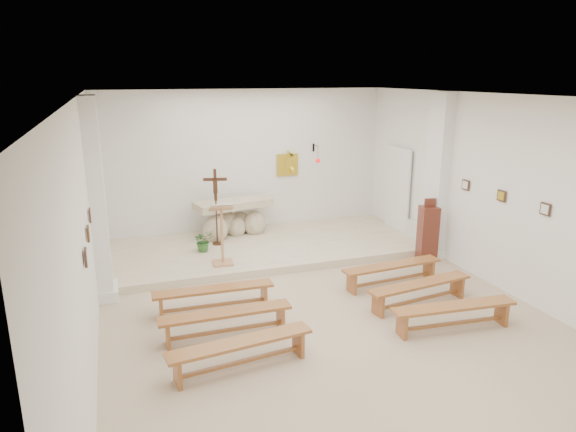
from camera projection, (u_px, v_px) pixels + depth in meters
name	position (u px, v px, depth m)	size (l,w,h in m)	color
ground	(326.00, 317.00, 8.36)	(7.00, 10.00, 0.00)	#C8B090
wall_left	(86.00, 236.00, 6.79)	(0.02, 10.00, 3.50)	white
wall_right	(511.00, 196.00, 9.00)	(0.02, 10.00, 3.50)	white
wall_back	(246.00, 163.00, 12.44)	(7.00, 0.02, 3.50)	white
ceiling	(330.00, 98.00, 7.43)	(7.00, 10.00, 0.02)	silver
sanctuary_platform	(264.00, 247.00, 11.53)	(6.98, 3.00, 0.15)	beige
pilaster_left	(97.00, 201.00, 8.65)	(0.26, 0.55, 3.50)	white
pilaster_right	(437.00, 176.00, 10.78)	(0.26, 0.55, 3.50)	white
gold_wall_relief	(287.00, 165.00, 12.77)	(0.55, 0.04, 0.55)	gold
sanctuary_lamp	(317.00, 159.00, 12.72)	(0.11, 0.36, 0.44)	black
station_frame_left_front	(86.00, 257.00, 6.08)	(0.03, 0.20, 0.20)	#3C261A
station_frame_left_mid	(88.00, 234.00, 6.99)	(0.03, 0.20, 0.20)	#3C261A
station_frame_left_rear	(90.00, 215.00, 7.90)	(0.03, 0.20, 0.20)	#3C261A
station_frame_right_front	(545.00, 209.00, 8.27)	(0.03, 0.20, 0.20)	#3C261A
station_frame_right_mid	(502.00, 196.00, 9.18)	(0.03, 0.20, 0.20)	#3C261A
station_frame_right_rear	(466.00, 185.00, 10.09)	(0.03, 0.20, 0.20)	#3C261A
radiator_left	(102.00, 269.00, 9.66)	(0.10, 0.85, 0.52)	silver
radiator_right	(417.00, 234.00, 11.83)	(0.10, 0.85, 0.52)	silver
altar	(233.00, 220.00, 12.07)	(1.89, 1.03, 0.92)	beige
lectern	(222.00, 234.00, 10.11)	(0.49, 0.42, 1.28)	tan
crucifix_stand	(216.00, 201.00, 11.23)	(0.51, 0.22, 1.71)	#391F12
potted_plant	(203.00, 241.00, 10.98)	(0.42, 0.36, 0.46)	#2C5F26
donation_pedestal	(428.00, 233.00, 10.83)	(0.43, 0.43, 1.34)	#592119
bench_left_front	(214.00, 294.00, 8.48)	(2.00, 0.39, 0.42)	#99542C
bench_right_front	(392.00, 269.00, 9.54)	(2.01, 0.47, 0.42)	#99542C
bench_left_second	(226.00, 318.00, 7.64)	(1.99, 0.33, 0.42)	#99542C
bench_right_second	(420.00, 288.00, 8.69)	(2.01, 0.57, 0.42)	#99542C
bench_left_third	(241.00, 348.00, 6.79)	(2.01, 0.55, 0.42)	#99542C
bench_right_third	(454.00, 311.00, 7.85)	(2.01, 0.49, 0.42)	#99542C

